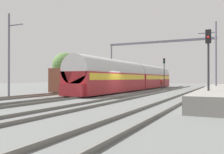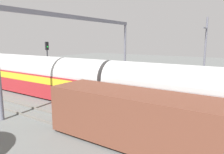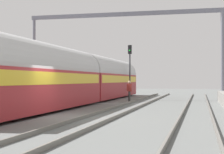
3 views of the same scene
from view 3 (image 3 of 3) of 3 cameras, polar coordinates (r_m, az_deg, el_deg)
ground at (r=18.27m, az=-8.32°, el=-6.11°), size 120.00×120.00×0.00m
track_west at (r=19.17m, az=-14.42°, el=-5.59°), size 1.52×60.00×0.16m
track_east at (r=17.57m, az=-1.65°, el=-6.08°), size 1.52×60.00×0.16m
track_far_east at (r=16.96m, az=12.83°, el=-6.27°), size 1.52×60.00×0.16m
passenger_train at (r=28.71m, az=-4.63°, el=-0.13°), size 2.93×32.85×3.82m
person_crossing at (r=30.93m, az=2.69°, el=-1.90°), size 0.41×0.25×1.73m
railway_signal_far at (r=37.75m, az=2.78°, el=1.98°), size 0.36×0.30×5.38m
catenary_gantry at (r=33.11m, az=1.64°, el=6.75°), size 17.51×0.28×7.86m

